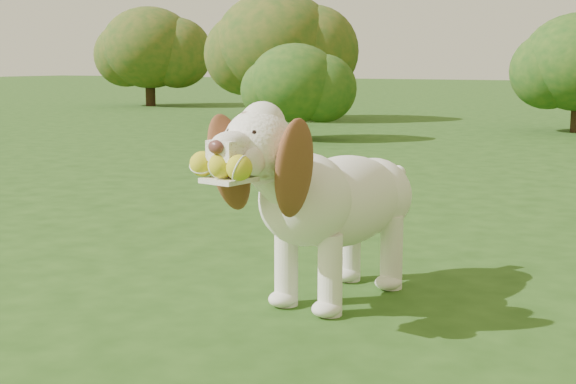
% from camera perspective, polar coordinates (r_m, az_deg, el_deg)
% --- Properties ---
extents(ground, '(80.00, 80.00, 0.00)m').
position_cam_1_polar(ground, '(2.80, 5.78, -10.63)').
color(ground, '#214313').
rests_on(ground, ground).
extents(dog, '(0.54, 1.25, 0.82)m').
position_cam_1_polar(dog, '(3.14, 2.80, -0.22)').
color(dog, white).
rests_on(dog, ground).
extents(shrub_a, '(1.13, 1.13, 1.17)m').
position_cam_1_polar(shrub_a, '(9.83, 0.50, 7.74)').
color(shrub_a, '#382314').
rests_on(shrub_a, ground).
extents(shrub_g, '(2.04, 2.04, 2.12)m').
position_cam_1_polar(shrub_g, '(17.73, -9.84, 10.08)').
color(shrub_g, '#382314').
rests_on(shrub_g, ground).
extents(shrub_e, '(2.01, 2.01, 2.08)m').
position_cam_1_polar(shrub_e, '(13.20, -0.83, 10.45)').
color(shrub_e, '#382314').
rests_on(shrub_e, ground).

